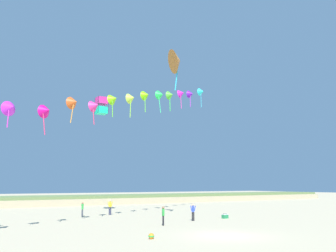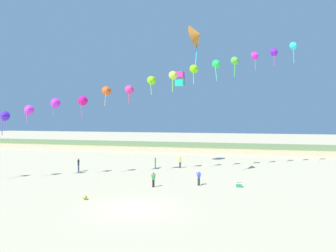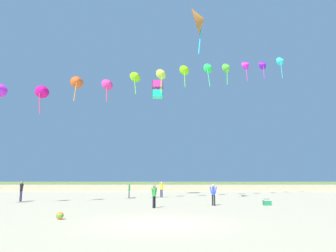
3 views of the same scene
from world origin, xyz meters
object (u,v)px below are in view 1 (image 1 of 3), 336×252
at_px(person_near_left, 163,214).
at_px(beach_cooler, 225,216).
at_px(person_near_right, 82,208).
at_px(large_kite_low_lead, 101,106).
at_px(person_mid_center, 193,211).
at_px(person_far_left, 110,206).
at_px(beach_ball, 151,236).
at_px(large_kite_mid_trail, 177,61).

distance_m(person_near_left, beach_cooler, 8.67).
xyz_separation_m(person_near_right, large_kite_low_lead, (2.84, 2.95, 11.86)).
distance_m(person_mid_center, beach_cooler, 4.12).
bearing_deg(large_kite_low_lead, person_near_left, -88.74).
xyz_separation_m(person_mid_center, large_kite_low_lead, (-4.64, 12.34, 11.81)).
relative_size(person_mid_center, large_kite_low_lead, 0.78).
distance_m(person_near_left, large_kite_low_lead, 18.50).
bearing_deg(person_near_left, person_near_right, 105.62).
height_order(person_near_right, large_kite_low_lead, large_kite_low_lead).
height_order(person_far_left, large_kite_low_lead, large_kite_low_lead).
distance_m(person_far_left, beach_cooler, 12.83).
bearing_deg(large_kite_low_lead, person_near_right, -133.88).
relative_size(person_near_right, person_mid_center, 0.95).
bearing_deg(beach_cooler, large_kite_low_lead, 125.74).
xyz_separation_m(person_near_left, beach_cooler, (8.37, 2.14, -0.68)).
height_order(person_near_left, beach_cooler, person_near_left).
bearing_deg(beach_ball, person_far_left, 75.73).
bearing_deg(large_kite_low_lead, beach_ball, -101.27).
height_order(beach_cooler, beach_ball, beach_cooler).
bearing_deg(person_near_right, large_kite_mid_trail, -47.09).
relative_size(person_far_left, large_kite_low_lead, 0.82).
bearing_deg(large_kite_mid_trail, person_far_left, 113.36).
height_order(large_kite_mid_trail, beach_ball, large_kite_mid_trail).
bearing_deg(beach_ball, person_near_right, 86.12).
xyz_separation_m(person_far_left, beach_ball, (-4.55, -17.89, -0.78)).
bearing_deg(person_mid_center, person_near_left, -156.51).
xyz_separation_m(person_near_right, person_far_left, (3.39, 0.77, 0.09)).
relative_size(large_kite_low_lead, beach_ball, 5.59).
distance_m(person_far_left, large_kite_mid_trail, 17.47).
bearing_deg(person_mid_center, beach_cooler, 3.73).
height_order(person_far_left, beach_cooler, person_far_left).
bearing_deg(beach_cooler, beach_ball, -147.77).
bearing_deg(person_far_left, beach_ball, -104.27).
height_order(large_kite_mid_trail, beach_cooler, large_kite_mid_trail).
height_order(person_near_left, person_far_left, person_far_left).
xyz_separation_m(large_kite_low_lead, large_kite_mid_trail, (4.11, -10.43, 3.22)).
xyz_separation_m(person_near_right, beach_cooler, (11.52, -9.12, -0.65)).
bearing_deg(beach_cooler, large_kite_mid_trail, 160.19).
relative_size(person_near_left, large_kite_low_lead, 0.77).
bearing_deg(large_kite_low_lead, beach_cooler, -54.26).
xyz_separation_m(person_mid_center, large_kite_mid_trail, (-0.53, 1.91, 15.03)).
xyz_separation_m(person_near_right, person_mid_center, (7.48, -9.39, 0.05)).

